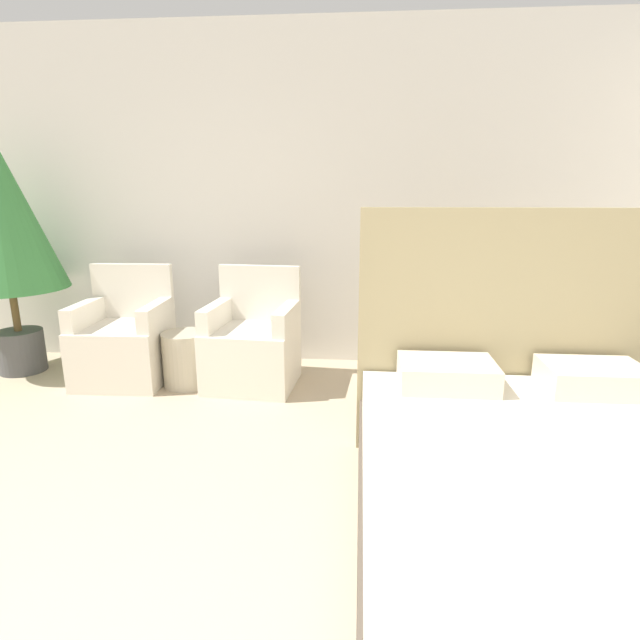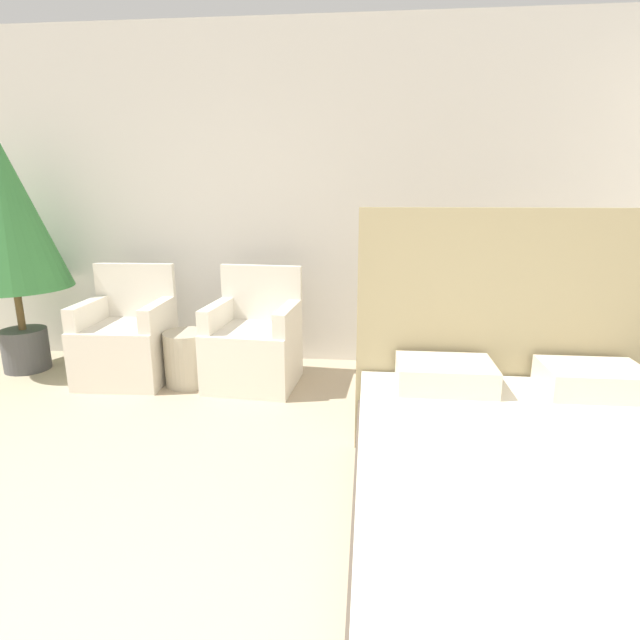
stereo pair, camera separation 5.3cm
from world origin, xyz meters
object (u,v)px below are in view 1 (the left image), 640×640
at_px(armchair_near_window_left, 124,345).
at_px(potted_palm, 1,218).
at_px(armchair_near_window_right, 252,349).
at_px(bed, 560,494).
at_px(side_table, 186,359).

relative_size(armchair_near_window_left, potted_palm, 0.46).
bearing_deg(armchair_near_window_right, bed, -43.05).
bearing_deg(side_table, bed, -38.94).
height_order(armchair_near_window_left, potted_palm, potted_palm).
distance_m(bed, potted_palm, 4.39).
distance_m(bed, side_table, 2.87).
height_order(armchair_near_window_right, side_table, armchair_near_window_right).
relative_size(armchair_near_window_left, armchair_near_window_right, 1.00).
bearing_deg(bed, armchair_near_window_left, 146.10).
bearing_deg(armchair_near_window_left, bed, -35.87).
height_order(armchair_near_window_left, side_table, armchair_near_window_left).
xyz_separation_m(armchair_near_window_right, potted_palm, (-2.08, 0.15, 1.02)).
distance_m(potted_palm, side_table, 1.91).
relative_size(bed, armchair_near_window_right, 2.14).
xyz_separation_m(armchair_near_window_left, potted_palm, (-1.01, 0.15, 1.02)).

